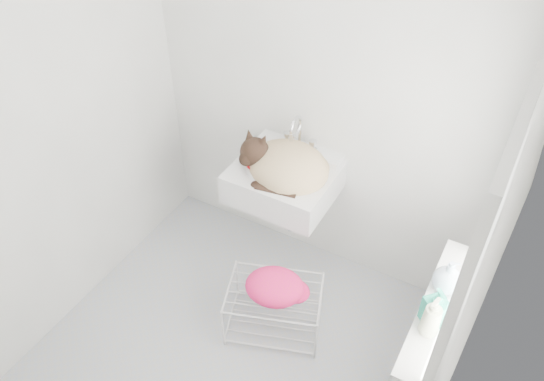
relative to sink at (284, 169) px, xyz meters
The scene contains 15 objects.
floor 1.13m from the sink, 82.87° to the right, with size 2.20×2.00×0.02m, color #A8A8A8.
back_wall 0.49m from the sink, 70.41° to the left, with size 2.20×0.02×2.50m, color white.
right_wall 1.46m from the sink, 31.82° to the right, with size 0.02×2.00×2.50m, color white.
left_wall 1.31m from the sink, 143.70° to the right, with size 0.02×2.00×2.50m, color white.
window_glass 1.39m from the sink, 24.64° to the right, with size 0.01×0.80×1.00m, color white.
window_frame 1.38m from the sink, 24.91° to the right, with size 0.04×0.90×1.10m, color white.
windowsill 1.23m from the sink, 26.09° to the right, with size 0.16×0.88×0.04m, color white.
sink is the anchor object (origin of this frame).
faucet 0.23m from the sink, 90.00° to the left, with size 0.22×0.16×0.22m, color silver, non-canonical shape.
cat 0.05m from the sink, 61.42° to the right, with size 0.53×0.45×0.33m.
wire_rack 0.87m from the sink, 67.48° to the right, with size 0.55×0.39×0.33m, color silver.
towel 0.73m from the sink, 66.94° to the right, with size 0.35×0.25×0.14m, color red.
bottle_a 1.30m from the sink, 32.85° to the right, with size 0.07×0.07×0.19m, color beige.
bottle_b 1.27m from the sink, 30.47° to the right, with size 0.09×0.10×0.21m, color #1E8F75.
bottle_c 1.17m from the sink, 21.56° to the right, with size 0.14×0.14×0.18m, color silver.
Camera 1 is at (1.07, -1.49, 2.85)m, focal length 35.22 mm.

